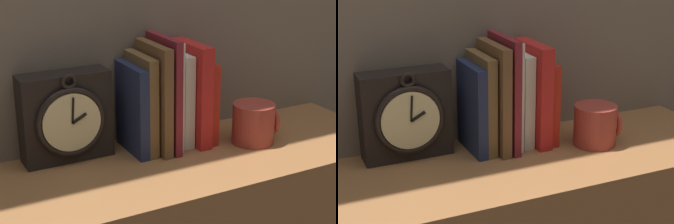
{
  "view_description": "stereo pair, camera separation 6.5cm",
  "coord_description": "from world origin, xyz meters",
  "views": [
    {
      "loc": [
        -0.51,
        -0.95,
        1.34
      ],
      "look_at": [
        0.0,
        0.0,
        0.96
      ],
      "focal_mm": 60.0,
      "sensor_mm": 36.0,
      "label": 1
    },
    {
      "loc": [
        -0.45,
        -0.98,
        1.34
      ],
      "look_at": [
        0.0,
        0.0,
        0.96
      ],
      "focal_mm": 60.0,
      "sensor_mm": 36.0,
      "label": 2
    }
  ],
  "objects": [
    {
      "name": "clock",
      "position": [
        -0.18,
        0.12,
        0.94
      ],
      "size": [
        0.19,
        0.08,
        0.2
      ],
      "color": "black",
      "rests_on": "bookshelf"
    },
    {
      "name": "book_slot0_navy",
      "position": [
        -0.04,
        0.09,
        0.94
      ],
      "size": [
        0.02,
        0.13,
        0.2
      ],
      "color": "#1F2849",
      "rests_on": "bookshelf"
    },
    {
      "name": "book_slot1_brown",
      "position": [
        -0.02,
        0.09,
        0.95
      ],
      "size": [
        0.02,
        0.13,
        0.22
      ],
      "color": "brown",
      "rests_on": "bookshelf"
    },
    {
      "name": "book_slot2_brown",
      "position": [
        0.01,
        0.08,
        0.96
      ],
      "size": [
        0.02,
        0.14,
        0.24
      ],
      "color": "brown",
      "rests_on": "bookshelf"
    },
    {
      "name": "book_slot3_maroon",
      "position": [
        0.03,
        0.08,
        0.97
      ],
      "size": [
        0.02,
        0.14,
        0.25
      ],
      "color": "maroon",
      "rests_on": "bookshelf"
    },
    {
      "name": "book_slot4_white",
      "position": [
        0.05,
        0.09,
        0.97
      ],
      "size": [
        0.01,
        0.12,
        0.24
      ],
      "color": "white",
      "rests_on": "bookshelf"
    },
    {
      "name": "book_slot5_white",
      "position": [
        0.08,
        0.1,
        0.95
      ],
      "size": [
        0.02,
        0.12,
        0.21
      ],
      "color": "silver",
      "rests_on": "bookshelf"
    },
    {
      "name": "book_slot6_red",
      "position": [
        0.11,
        0.09,
        0.96
      ],
      "size": [
        0.03,
        0.14,
        0.23
      ],
      "color": "red",
      "rests_on": "bookshelf"
    },
    {
      "name": "book_slot7_red",
      "position": [
        0.13,
        0.09,
        0.94
      ],
      "size": [
        0.02,
        0.13,
        0.19
      ],
      "color": "#B52518",
      "rests_on": "bookshelf"
    },
    {
      "name": "mug",
      "position": [
        0.23,
        0.01,
        0.89
      ],
      "size": [
        0.1,
        0.1,
        0.09
      ],
      "color": "#9E382D",
      "rests_on": "bookshelf"
    }
  ]
}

